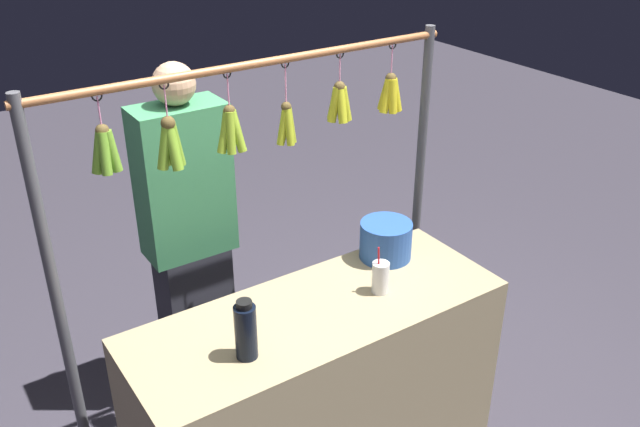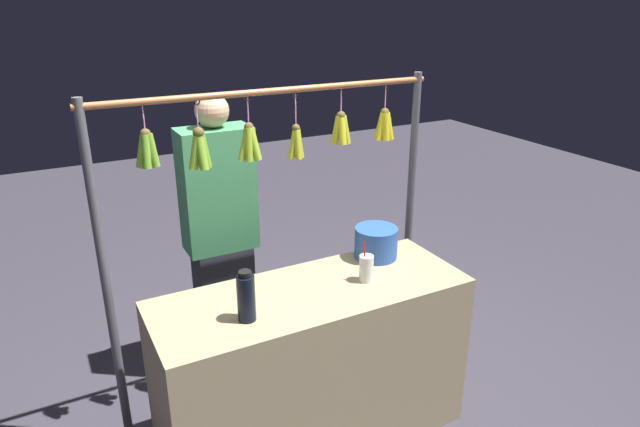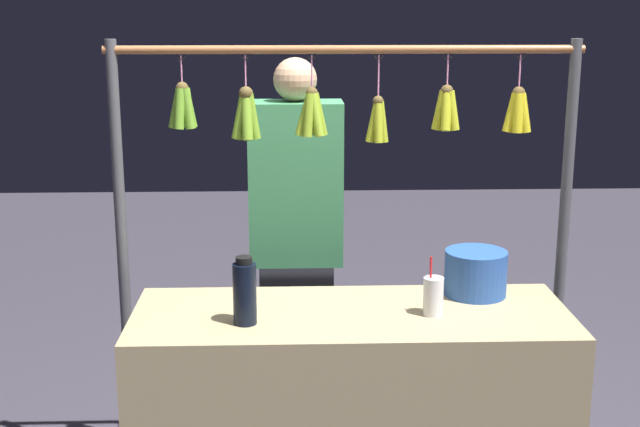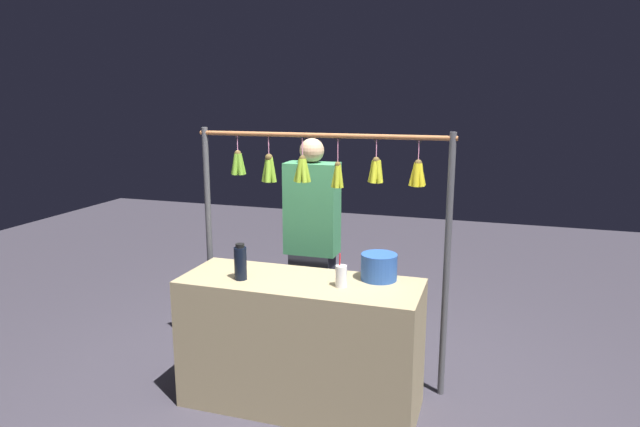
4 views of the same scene
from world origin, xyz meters
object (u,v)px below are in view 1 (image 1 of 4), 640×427
(water_bottle, at_px, (246,331))
(blue_bucket, at_px, (386,240))
(vendor_person, at_px, (190,244))
(drink_cup, at_px, (380,277))

(water_bottle, height_order, blue_bucket, water_bottle)
(water_bottle, xyz_separation_m, vendor_person, (-0.18, -0.90, -0.13))
(blue_bucket, bearing_deg, water_bottle, 17.58)
(water_bottle, relative_size, drink_cup, 1.12)
(blue_bucket, relative_size, drink_cup, 1.10)
(water_bottle, distance_m, drink_cup, 0.65)
(water_bottle, bearing_deg, vendor_person, -101.33)
(blue_bucket, height_order, vendor_person, vendor_person)
(vendor_person, bearing_deg, water_bottle, 78.67)
(drink_cup, distance_m, vendor_person, 0.96)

